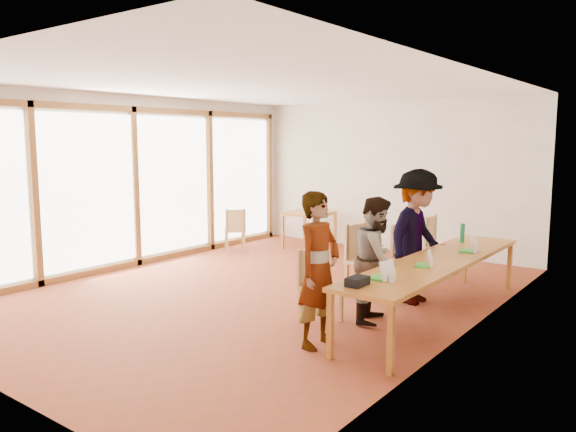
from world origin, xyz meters
name	(u,v)px	position (x,y,z in m)	size (l,w,h in m)	color
ground	(265,291)	(0.00, 0.00, 0.00)	(8.00, 8.00, 0.00)	brown
wall_back	(391,176)	(0.00, 4.00, 1.50)	(6.00, 0.10, 3.00)	silver
wall_right	(471,205)	(3.00, 0.00, 1.50)	(0.10, 8.00, 3.00)	silver
window_wall	(135,181)	(-2.96, 0.00, 1.50)	(0.10, 8.00, 3.00)	white
ceiling	(264,83)	(0.00, 0.00, 3.02)	(6.00, 8.00, 0.04)	white
communal_table	(438,263)	(2.50, 0.35, 0.70)	(0.80, 4.00, 0.75)	#BE702A
side_table	(309,216)	(-1.44, 3.20, 0.67)	(0.90, 0.90, 0.75)	#BE702A
chair_near	(315,277)	(1.33, -0.66, 0.56)	(0.44, 0.44, 0.48)	tan
chair_mid	(361,251)	(1.18, 0.75, 0.63)	(0.55, 0.55, 0.55)	tan
chair_far	(404,249)	(1.52, 1.46, 0.60)	(0.46, 0.46, 0.52)	tan
chair_empty	(436,239)	(1.58, 2.52, 0.60)	(0.46, 0.46, 0.52)	tan
chair_spare	(235,225)	(-2.43, 2.02, 0.53)	(0.57, 0.57, 0.46)	tan
person_near	(319,270)	(1.85, -1.35, 0.84)	(0.62, 0.40, 1.69)	gray
person_mid	(377,259)	(1.95, -0.21, 0.77)	(0.75, 0.59, 1.55)	gray
person_far	(417,237)	(2.00, 0.81, 0.92)	(1.19, 0.68, 1.84)	gray
laptop_near	(384,274)	(2.44, -0.97, 0.81)	(0.24, 0.27, 0.21)	green
laptop_mid	(427,262)	(2.55, -0.12, 0.80)	(0.26, 0.27, 0.20)	green
laptop_far	(471,248)	(2.67, 1.05, 0.81)	(0.24, 0.27, 0.21)	green
yellow_mug	(392,272)	(2.43, -0.77, 0.80)	(0.12, 0.12, 0.10)	gold
green_bottle	(462,233)	(2.33, 1.65, 0.89)	(0.07, 0.07, 0.28)	#1A8148
clear_glass	(392,278)	(2.55, -1.01, 0.80)	(0.07, 0.07, 0.09)	silver
condiment_cup	(461,237)	(2.21, 1.96, 0.78)	(0.08, 0.08, 0.06)	white
pink_phone	(443,244)	(2.16, 1.37, 0.76)	(0.05, 0.10, 0.01)	#CC4552
black_pouch	(357,281)	(2.34, -1.37, 0.80)	(0.16, 0.26, 0.09)	black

